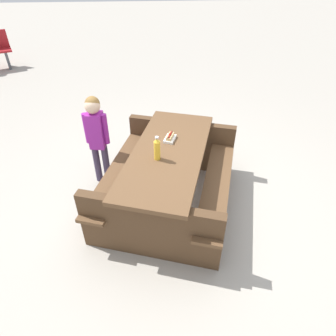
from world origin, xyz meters
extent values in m
plane|color=#ADA599|center=(0.00, 0.00, 0.00)|extent=(30.00, 30.00, 0.00)
cube|color=brown|center=(0.00, 0.00, 0.72)|extent=(1.94, 1.25, 0.05)
cube|color=brown|center=(0.16, 0.54, 0.43)|extent=(1.80, 0.79, 0.04)
cube|color=brown|center=(-0.16, -0.54, 0.43)|extent=(1.80, 0.79, 0.04)
cube|color=#4D3520|center=(0.75, -0.23, 0.35)|extent=(0.51, 1.37, 0.70)
cube|color=#4D3520|center=(-0.75, 0.23, 0.35)|extent=(0.51, 1.37, 0.70)
cylinder|color=yellow|center=(-0.13, 0.12, 0.85)|extent=(0.07, 0.07, 0.21)
cone|color=yellow|center=(-0.13, 0.12, 0.98)|extent=(0.06, 0.06, 0.04)
cylinder|color=silver|center=(-0.13, 0.12, 1.01)|extent=(0.04, 0.04, 0.02)
cube|color=white|center=(0.23, -0.04, 0.77)|extent=(0.21, 0.17, 0.03)
cube|color=#D8B272|center=(0.23, -0.04, 0.80)|extent=(0.16, 0.11, 0.04)
cylinder|color=maroon|center=(0.23, -0.04, 0.82)|extent=(0.14, 0.08, 0.03)
ellipsoid|color=maroon|center=(0.23, -0.04, 0.83)|extent=(0.07, 0.05, 0.01)
cylinder|color=#3F334C|center=(0.48, 0.77, 0.27)|extent=(0.08, 0.08, 0.54)
cylinder|color=#3F334C|center=(0.49, 0.88, 0.27)|extent=(0.08, 0.08, 0.54)
cube|color=purple|center=(0.49, 0.82, 0.76)|extent=(0.19, 0.20, 0.45)
cylinder|color=purple|center=(0.47, 0.71, 0.78)|extent=(0.07, 0.07, 0.38)
cylinder|color=purple|center=(0.50, 0.94, 0.78)|extent=(0.07, 0.07, 0.38)
sphere|color=beige|center=(0.49, 0.82, 1.08)|extent=(0.18, 0.18, 0.18)
sphere|color=olive|center=(0.50, 0.82, 1.10)|extent=(0.17, 0.17, 0.17)
cube|color=#4C4C51|center=(5.11, 3.63, 0.21)|extent=(0.35, 0.20, 0.41)
camera|label=1|loc=(-2.69, 0.18, 2.58)|focal=32.30mm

